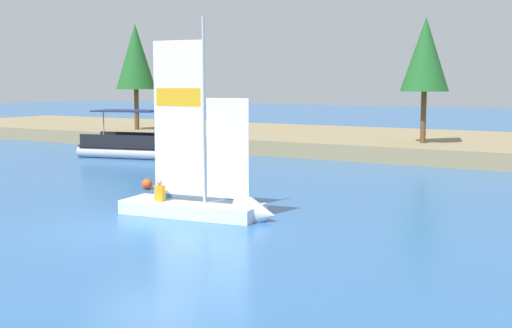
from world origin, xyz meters
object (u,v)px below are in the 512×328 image
object	(u,v)px
shoreline_tree_left	(136,57)
pontoon_boat	(129,145)
shoreline_tree_midleft	(425,55)
channel_buoy	(147,184)
sailboat	(216,203)

from	to	relation	value
shoreline_tree_left	pontoon_boat	xyz separation A→B (m)	(5.90, -7.42, -5.20)
shoreline_tree_left	shoreline_tree_midleft	size ratio (longest dim) A/B	1.08
shoreline_tree_left	channel_buoy	xyz separation A→B (m)	(14.18, -15.72, -5.65)
shoreline_tree_midleft	channel_buoy	size ratio (longest dim) A/B	16.19
pontoon_boat	channel_buoy	bearing A→B (deg)	-57.84
sailboat	shoreline_tree_left	bearing A→B (deg)	128.60
pontoon_boat	sailboat	bearing A→B (deg)	-52.71
shoreline_tree_left	shoreline_tree_midleft	distance (m)	20.18
channel_buoy	shoreline_tree_midleft	bearing A→B (deg)	69.12
sailboat	pontoon_boat	world-z (taller)	sailboat
shoreline_tree_midleft	pontoon_boat	size ratio (longest dim) A/B	1.18
pontoon_boat	channel_buoy	size ratio (longest dim) A/B	13.76
sailboat	channel_buoy	bearing A→B (deg)	142.35
sailboat	pontoon_boat	size ratio (longest dim) A/B	1.15
shoreline_tree_midleft	channel_buoy	distance (m)	17.65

